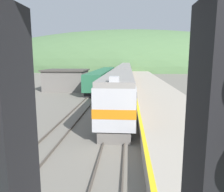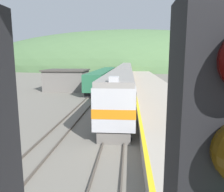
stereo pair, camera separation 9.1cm
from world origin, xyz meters
TOP-DOWN VIEW (x-y plane):
  - track_main at (0.00, 70.00)m, footprint 1.52×180.00m
  - track_siding at (-4.48, 70.00)m, footprint 1.52×180.00m
  - platform at (5.19, 50.00)m, footprint 6.80×140.00m
  - distant_hills at (0.00, 129.09)m, footprint 176.99×79.65m
  - station_shed at (-10.59, 44.41)m, footprint 7.70×6.72m
  - express_train_lead_car at (0.00, 28.45)m, footprint 3.01×20.20m
  - carriage_second at (0.00, 50.51)m, footprint 3.00×21.69m
  - carriage_third at (0.00, 73.07)m, footprint 3.00×21.69m
  - carriage_fourth at (0.00, 95.64)m, footprint 3.00×21.69m
  - carriage_fifth at (0.00, 118.20)m, footprint 3.00×21.69m
  - siding_train at (-4.48, 51.08)m, footprint 2.90×30.49m
  - track_worker at (-4.91, 14.26)m, footprint 0.38×0.26m

SIDE VIEW (x-z plane):
  - distant_hills at x=0.00m, z-range -21.16..21.16m
  - track_main at x=0.00m, z-range 0.00..0.16m
  - track_siding at x=-4.48m, z-range 0.00..0.16m
  - platform at x=5.19m, z-range -0.01..1.03m
  - track_worker at x=-4.91m, z-range 0.13..1.94m
  - siding_train at x=-4.48m, z-range 0.06..3.51m
  - station_shed at x=-10.59m, z-range 0.02..3.84m
  - carriage_second at x=0.00m, z-range 0.19..4.45m
  - carriage_third at x=0.00m, z-range 0.19..4.45m
  - carriage_fourth at x=0.00m, z-range 0.19..4.45m
  - carriage_fifth at x=0.00m, z-range 0.19..4.45m
  - express_train_lead_car at x=0.00m, z-range 0.02..4.64m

